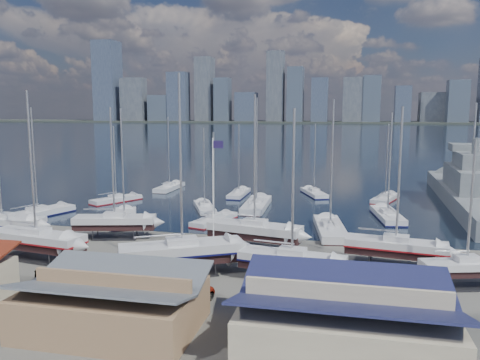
% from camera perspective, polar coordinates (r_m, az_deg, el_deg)
% --- Properties ---
extents(ground, '(1400.00, 1400.00, 0.00)m').
position_cam_1_polar(ground, '(49.70, -6.50, -9.59)').
color(ground, '#605E59').
rests_on(ground, ground).
extents(water, '(1400.00, 600.00, 0.40)m').
position_cam_1_polar(water, '(355.34, 9.99, 5.79)').
color(water, '#192739').
rests_on(water, ground).
extents(far_shore, '(1400.00, 80.00, 2.20)m').
position_cam_1_polar(far_shore, '(615.02, 11.08, 6.93)').
color(far_shore, '#2D332D').
rests_on(far_shore, ground).
extents(skyline, '(639.14, 43.80, 107.69)m').
position_cam_1_polar(skyline, '(609.33, 10.42, 10.51)').
color(skyline, '#475166').
rests_on(skyline, far_shore).
extents(shed_grey, '(12.60, 8.40, 4.17)m').
position_cam_1_polar(shed_grey, '(35.16, -15.28, -13.89)').
color(shed_grey, '#8C6B4C').
rests_on(shed_grey, ground).
extents(shed_blue, '(13.65, 9.45, 4.71)m').
position_cam_1_polar(shed_blue, '(31.43, 12.67, -16.03)').
color(shed_blue, '#BFB293').
rests_on(shed_blue, ground).
extents(sailboat_cradle_0, '(10.25, 3.64, 16.23)m').
position_cam_1_polar(sailboat_cradle_0, '(62.69, -26.99, -4.71)').
color(sailboat_cradle_0, '#2D2D33').
rests_on(sailboat_cradle_0, ground).
extents(sailboat_cradle_1, '(11.12, 4.62, 17.33)m').
position_cam_1_polar(sailboat_cradle_1, '(53.04, -23.57, -6.69)').
color(sailboat_cradle_1, '#2D2D33').
rests_on(sailboat_cradle_1, ground).
extents(sailboat_cradle_2, '(10.02, 4.93, 15.78)m').
position_cam_1_polar(sailboat_cradle_2, '(58.68, -15.03, -4.93)').
color(sailboat_cradle_2, '#2D2D33').
rests_on(sailboat_cradle_2, ground).
extents(sailboat_cradle_3, '(11.85, 8.38, 18.67)m').
position_cam_1_polar(sailboat_cradle_3, '(44.70, -7.05, -8.70)').
color(sailboat_cradle_3, '#2D2D33').
rests_on(sailboat_cradle_3, ground).
extents(sailboat_cradle_4, '(10.91, 4.92, 17.11)m').
position_cam_1_polar(sailboat_cradle_4, '(52.40, 1.77, -6.16)').
color(sailboat_cradle_4, '#2D2D33').
rests_on(sailboat_cradle_4, ground).
extents(sailboat_cradle_5, '(9.91, 4.16, 15.57)m').
position_cam_1_polar(sailboat_cradle_5, '(42.66, 6.35, -9.76)').
color(sailboat_cradle_5, '#2D2D33').
rests_on(sailboat_cradle_5, ground).
extents(sailboat_cradle_6, '(10.03, 4.12, 15.76)m').
position_cam_1_polar(sailboat_cradle_6, '(48.92, 18.45, -7.76)').
color(sailboat_cradle_6, '#2D2D33').
rests_on(sailboat_cradle_6, ground).
extents(sailboat_cradle_7, '(8.09, 4.22, 12.97)m').
position_cam_1_polar(sailboat_cradle_7, '(45.69, 25.89, -9.50)').
color(sailboat_cradle_7, '#2D2D33').
rests_on(sailboat_cradle_7, ground).
extents(sailboat_moored_0, '(6.67, 11.47, 16.55)m').
position_cam_1_polar(sailboat_moored_0, '(74.58, -23.43, -3.90)').
color(sailboat_moored_0, black).
rests_on(sailboat_moored_0, water).
extents(sailboat_moored_1, '(6.61, 9.11, 13.49)m').
position_cam_1_polar(sailboat_moored_1, '(82.10, -14.85, -2.41)').
color(sailboat_moored_1, black).
rests_on(sailboat_moored_1, water).
extents(sailboat_moored_2, '(3.08, 9.93, 14.87)m').
position_cam_1_polar(sailboat_moored_2, '(92.65, -8.60, -1.00)').
color(sailboat_moored_2, black).
rests_on(sailboat_moored_2, water).
extents(sailboat_moored_3, '(7.32, 11.27, 16.41)m').
position_cam_1_polar(sailboat_moored_3, '(67.36, -13.89, -4.71)').
color(sailboat_moored_3, black).
rests_on(sailboat_moored_3, water).
extents(sailboat_moored_4, '(5.94, 9.11, 13.40)m').
position_cam_1_polar(sailboat_moored_4, '(73.20, -4.35, -3.43)').
color(sailboat_moored_4, black).
rests_on(sailboat_moored_4, water).
extents(sailboat_moored_5, '(2.62, 9.13, 13.62)m').
position_cam_1_polar(sailboat_moored_5, '(84.95, -0.13, -1.77)').
color(sailboat_moored_5, black).
rests_on(sailboat_moored_5, water).
extents(sailboat_moored_6, '(4.96, 9.08, 13.08)m').
position_cam_1_polar(sailboat_moored_6, '(64.95, -3.17, -4.96)').
color(sailboat_moored_6, black).
rests_on(sailboat_moored_6, water).
extents(sailboat_moored_7, '(3.74, 12.14, 18.19)m').
position_cam_1_polar(sailboat_moored_7, '(74.17, 2.01, -3.25)').
color(sailboat_moored_7, black).
rests_on(sailboat_moored_7, water).
extents(sailboat_moored_8, '(5.74, 9.45, 13.68)m').
position_cam_1_polar(sailboat_moored_8, '(86.63, 9.00, -1.67)').
color(sailboat_moored_8, black).
rests_on(sailboat_moored_8, water).
extents(sailboat_moored_9, '(4.93, 11.98, 17.55)m').
position_cam_1_polar(sailboat_moored_9, '(60.54, 10.92, -6.08)').
color(sailboat_moored_9, black).
rests_on(sailboat_moored_9, water).
extents(sailboat_moored_10, '(4.47, 10.90, 15.81)m').
position_cam_1_polar(sailboat_moored_10, '(70.39, 17.53, -4.30)').
color(sailboat_moored_10, black).
rests_on(sailboat_moored_10, water).
extents(sailboat_moored_11, '(5.65, 9.56, 13.81)m').
position_cam_1_polar(sailboat_moored_11, '(84.06, 17.30, -2.26)').
color(sailboat_moored_11, black).
rests_on(sailboat_moored_11, water).
extents(naval_ship_east, '(10.11, 48.38, 18.32)m').
position_cam_1_polar(naval_ship_east, '(85.35, 26.21, -1.67)').
color(naval_ship_east, slate).
rests_on(naval_ship_east, water).
extents(car_a, '(3.44, 4.79, 1.52)m').
position_cam_1_polar(car_a, '(44.20, -17.20, -11.21)').
color(car_a, gray).
rests_on(car_a, ground).
extents(car_b, '(4.55, 3.15, 1.42)m').
position_cam_1_polar(car_b, '(45.63, -21.59, -10.87)').
color(car_b, gray).
rests_on(car_b, ground).
extents(car_c, '(3.91, 5.42, 1.37)m').
position_cam_1_polar(car_c, '(38.53, -6.50, -13.96)').
color(car_c, gray).
rests_on(car_c, ground).
extents(car_d, '(3.27, 4.76, 1.28)m').
position_cam_1_polar(car_d, '(37.93, 9.35, -14.47)').
color(car_d, gray).
rests_on(car_d, ground).
extents(flagpole, '(1.12, 0.12, 12.71)m').
position_cam_1_polar(flagpole, '(46.62, -3.18, -1.42)').
color(flagpole, white).
rests_on(flagpole, ground).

